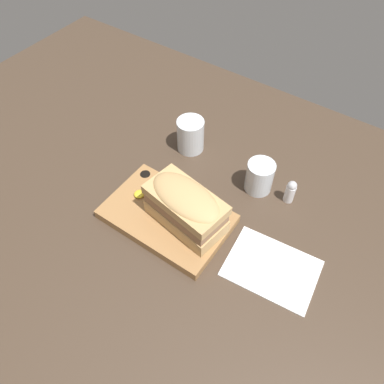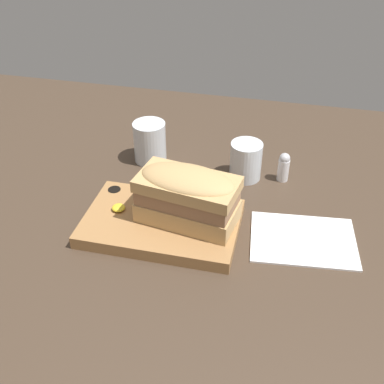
# 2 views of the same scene
# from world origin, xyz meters

# --- Properties ---
(dining_table) EXTENTS (1.85, 1.15, 0.02)m
(dining_table) POSITION_xyz_m (0.00, 0.00, 0.01)
(dining_table) COLOR #423326
(dining_table) RESTS_ON ground
(serving_board) EXTENTS (0.29, 0.19, 0.03)m
(serving_board) POSITION_xyz_m (-0.04, -0.04, 0.03)
(serving_board) COLOR #9E7042
(serving_board) RESTS_ON dining_table
(sandwich) EXTENTS (0.19, 0.12, 0.11)m
(sandwich) POSITION_xyz_m (0.01, -0.04, 0.10)
(sandwich) COLOR tan
(sandwich) RESTS_ON serving_board
(mustard_dollop) EXTENTS (0.03, 0.03, 0.01)m
(mustard_dollop) POSITION_xyz_m (-0.12, -0.04, 0.05)
(mustard_dollop) COLOR yellow
(mustard_dollop) RESTS_ON serving_board
(water_glass) EXTENTS (0.07, 0.07, 0.09)m
(water_glass) POSITION_xyz_m (-0.13, 0.19, 0.06)
(water_glass) COLOR silver
(water_glass) RESTS_ON dining_table
(wine_glass) EXTENTS (0.07, 0.07, 0.08)m
(wine_glass) POSITION_xyz_m (0.09, 0.17, 0.06)
(wine_glass) COLOR silver
(wine_glass) RESTS_ON dining_table
(napkin) EXTENTS (0.21, 0.16, 0.00)m
(napkin) POSITION_xyz_m (0.23, -0.02, 0.02)
(napkin) COLOR white
(napkin) RESTS_ON dining_table
(salt_shaker) EXTENTS (0.02, 0.02, 0.07)m
(salt_shaker) POSITION_xyz_m (0.17, 0.17, 0.05)
(salt_shaker) COLOR white
(salt_shaker) RESTS_ON dining_table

